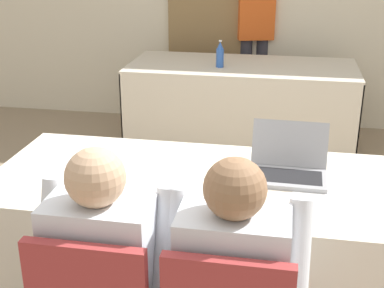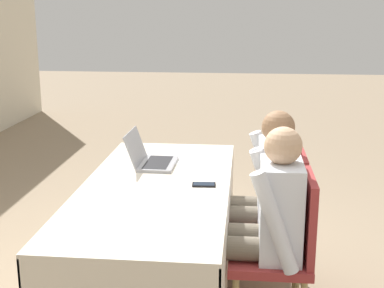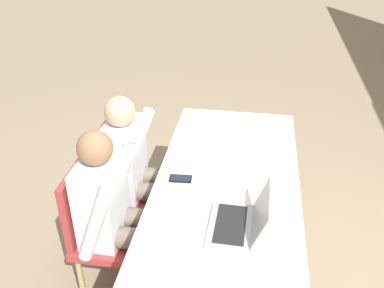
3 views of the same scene
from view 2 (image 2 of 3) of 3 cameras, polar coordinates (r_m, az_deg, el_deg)
conference_table_near at (r=3.20m, az=-3.83°, el=-7.32°), size 1.94×0.86×0.76m
laptop at (r=3.51m, az=-4.38°, el=-1.57°), size 0.36×0.31×0.22m
cell_phone at (r=3.12m, az=1.27°, el=-4.35°), size 0.08×0.14×0.01m
paper_beside_laptop at (r=3.62m, az=-2.74°, el=-1.77°), size 0.28×0.34×0.00m
paper_centre_table at (r=2.58m, az=-7.96°, el=-8.66°), size 0.26×0.33×0.00m
chair_near_left at (r=2.99m, az=9.75°, el=-10.73°), size 0.44×0.44×0.91m
chair_near_right at (r=3.41m, az=9.26°, el=-7.53°), size 0.44×0.44×0.91m
person_checkered_shirt at (r=2.92m, az=7.85°, el=-7.86°), size 0.50×0.52×1.17m
person_white_shirt at (r=3.35m, az=7.60°, el=-4.96°), size 0.50×0.52×1.17m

